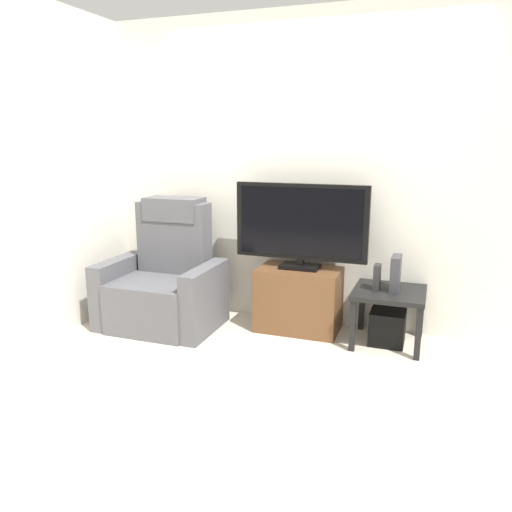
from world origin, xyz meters
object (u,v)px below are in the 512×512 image
Objects in this scene: tv_stand at (299,299)px; side_table at (389,299)px; television at (301,224)px; recliner_armchair at (164,282)px; subwoofer_box at (387,327)px; book_upright at (377,277)px; game_console at (396,273)px.

tv_stand reaches higher than side_table.
television is at bearing 90.00° from tv_stand.
tv_stand is 1.16m from recliner_armchair.
recliner_armchair is 2.00× the size of side_table.
television is 4.12× the size of subwoofer_box.
recliner_armchair reaches higher than tv_stand.
tv_stand is at bearing 176.17° from subwoofer_box.
book_upright is (0.64, -0.07, 0.27)m from tv_stand.
side_table reaches higher than subwoofer_box.
book_upright is at bearing -7.89° from television.
book_upright is at bearing -6.21° from tv_stand.
side_table is (0.74, -0.07, -0.53)m from television.
book_upright is at bearing -168.69° from side_table.
game_console is (1.90, 0.21, 0.20)m from recliner_armchair.
side_table is at bearing -5.30° from television.
game_console is at bearing -2.92° from tv_stand.
recliner_armchair reaches higher than book_upright.
television is at bearing 21.43° from recliner_armchair.
television reaches higher than book_upright.
recliner_armchair is 4.05× the size of subwoofer_box.
tv_stand is 0.83m from game_console.
side_table is 0.20m from book_upright.
television is 1.28m from recliner_armchair.
television reaches higher than game_console.
side_table is at bearing -164.05° from game_console.
side_table is at bearing -3.83° from tv_stand.
book_upright reaches higher than side_table.
side_table is 0.24m from subwoofer_box.
game_console is (0.04, 0.01, 0.20)m from side_table.
game_console is at bearing 12.53° from book_upright.
recliner_armchair reaches higher than game_console.
television is 2.04× the size of side_table.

